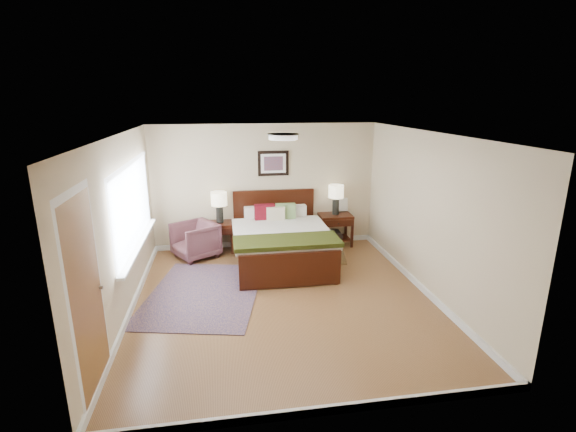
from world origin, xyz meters
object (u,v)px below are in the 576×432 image
object	(u,v)px
nightstand_left	(220,229)
lamp_left	(219,202)
rug_persian	(204,293)
bed	(281,236)
nightstand_right	(335,227)
lamp_right	(336,195)
armchair	(195,240)

from	to	relation	value
nightstand_left	lamp_left	xyz separation A→B (m)	(0.00, 0.02, 0.54)
lamp_left	rug_persian	size ratio (longest dim) A/B	0.26
bed	lamp_left	distance (m)	1.46
nightstand_right	rug_persian	xyz separation A→B (m)	(-2.65, -1.89, -0.39)
nightstand_right	lamp_right	size ratio (longest dim) A/B	1.09
bed	lamp_left	xyz separation A→B (m)	(-1.10, 0.83, 0.48)
armchair	nightstand_left	bearing A→B (deg)	85.81
nightstand_right	lamp_left	size ratio (longest dim) A/B	1.09
nightstand_right	bed	bearing A→B (deg)	-147.04
lamp_left	rug_persian	world-z (taller)	lamp_left
nightstand_left	lamp_right	distance (m)	2.44
armchair	rug_persian	size ratio (longest dim) A/B	0.32
nightstand_right	armchair	size ratio (longest dim) A/B	0.88
lamp_left	armchair	bearing A→B (deg)	-150.87
armchair	bed	bearing A→B (deg)	39.13
armchair	rug_persian	world-z (taller)	armchair
lamp_right	rug_persian	distance (m)	3.43
bed	nightstand_left	bearing A→B (deg)	143.67
rug_persian	armchair	bearing A→B (deg)	109.23
lamp_left	lamp_right	size ratio (longest dim) A/B	1.00
nightstand_left	nightstand_right	xyz separation A→B (m)	(2.36, 0.01, -0.07)
nightstand_left	lamp_left	size ratio (longest dim) A/B	0.98
nightstand_left	lamp_left	bearing A→B (deg)	90.00
bed	armchair	size ratio (longest dim) A/B	2.85
bed	lamp_left	size ratio (longest dim) A/B	3.53
nightstand_left	lamp_right	world-z (taller)	lamp_right
nightstand_right	lamp_right	xyz separation A→B (m)	(0.00, 0.01, 0.68)
bed	nightstand_left	distance (m)	1.37
bed	lamp_right	bearing A→B (deg)	33.41
lamp_right	rug_persian	size ratio (longest dim) A/B	0.26
nightstand_right	rug_persian	size ratio (longest dim) A/B	0.28
nightstand_left	armchair	world-z (taller)	armchair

